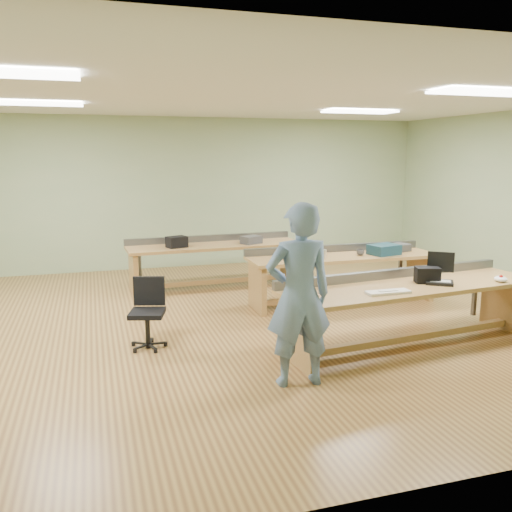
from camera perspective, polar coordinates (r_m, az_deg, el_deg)
The scene contains 21 objects.
floor at distance 7.49m, azimuth -1.73°, elevation -6.97°, with size 10.00×10.00×0.00m, color #A37A3D.
ceiling at distance 7.18m, azimuth -1.87°, elevation 16.50°, with size 10.00×10.00×0.00m, color silver.
wall_back at distance 11.08m, azimuth -7.25°, elevation 6.58°, with size 10.00×0.04×3.00m, color #9EB186.
wall_front at distance 3.53m, azimuth 15.45°, elevation -2.29°, with size 10.00×0.04×3.00m, color #9EB186.
fluor_panels at distance 7.18m, azimuth -1.87°, elevation 16.26°, with size 6.20×3.50×0.03m.
workbench_front at distance 6.75m, azimuth 15.90°, elevation -4.37°, with size 3.36×1.24×0.86m.
workbench_mid at distance 8.45m, azimuth 9.00°, elevation -1.17°, with size 2.95×0.80×0.86m.
workbench_back at distance 9.39m, azimuth -4.39°, elevation 0.13°, with size 3.02×0.93×0.86m.
person at distance 5.31m, azimuth 4.52°, elevation -4.15°, with size 0.67×0.44×1.83m, color #6B84AE.
laptop_base at distance 6.81m, azimuth 18.76°, elevation -2.65°, with size 0.31×0.25×0.03m, color black.
laptop_screen at distance 6.89m, azimuth 18.87°, elevation -0.59°, with size 0.31×0.02×0.24m, color black.
keyboard at distance 6.19m, azimuth 13.73°, elevation -3.72°, with size 0.50×0.17×0.03m, color silver.
trackball_mouse at distance 7.19m, azimuth 24.36°, elevation -2.21°, with size 0.14×0.17×0.07m, color white.
camera_bag at distance 6.81m, azimuth 17.58°, elevation -1.91°, with size 0.28×0.18×0.19m, color black.
task_chair at distance 6.60m, azimuth -11.29°, elevation -6.86°, with size 0.55×0.55×0.83m.
parts_bin_teal at distance 8.56m, azimuth 13.33°, elevation 0.67°, with size 0.44×0.33×0.15m, color #153646.
parts_bin_grey at distance 8.91m, azimuth 14.59°, elevation 0.86°, with size 0.41×0.26×0.11m, color #3A3A3D.
mug at distance 8.42m, azimuth 10.93°, elevation 0.38°, with size 0.12×0.12×0.09m, color #3A3A3D.
drinks_can at distance 8.09m, azimuth 7.19°, elevation 0.22°, with size 0.07×0.07×0.13m, color silver.
storage_box_back at distance 9.07m, azimuth -8.35°, elevation 1.48°, with size 0.32×0.23×0.18m, color black.
tray_back at distance 9.36m, azimuth -0.51°, elevation 1.72°, with size 0.33×0.24×0.13m, color #3A3A3D.
Camera 1 is at (-1.86, -6.90, 2.26)m, focal length 38.00 mm.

